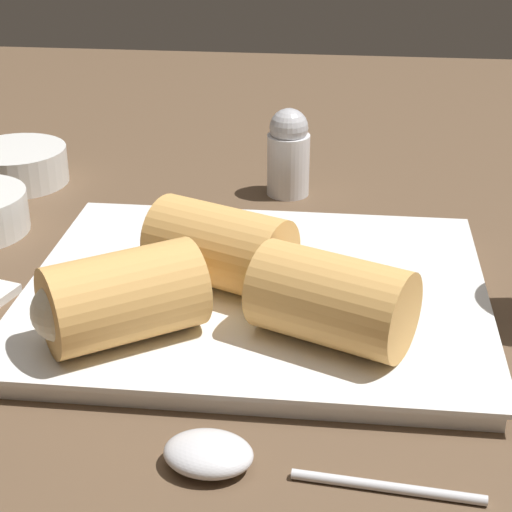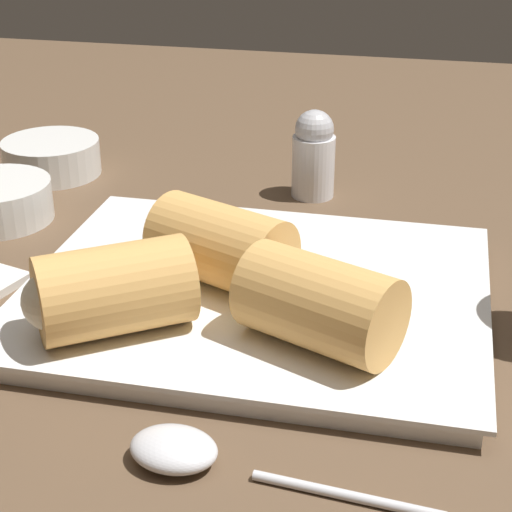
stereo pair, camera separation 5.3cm
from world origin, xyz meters
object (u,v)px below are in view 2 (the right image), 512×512
serving_plate (256,295)px  spoon (189,453)px  salt_shaker (314,154)px  dipping_bowl_far (51,156)px

serving_plate → spoon: 16.01cm
serving_plate → salt_shaker: 19.76cm
spoon → salt_shaker: salt_shaker is taller
spoon → salt_shaker: size_ratio=2.08×
spoon → serving_plate: bearing=90.8°
spoon → salt_shaker: (0.33, 35.55, 2.96)cm
serving_plate → salt_shaker: (0.56, 19.54, 2.92)cm
serving_plate → dipping_bowl_far: bearing=139.8°
spoon → salt_shaker: 35.67cm
serving_plate → spoon: size_ratio=1.90×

